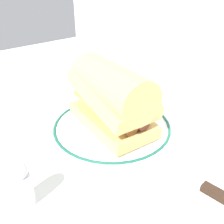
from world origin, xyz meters
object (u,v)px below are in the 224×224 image
at_px(sausage_sandwich, 112,96).
at_px(salt_shaker, 21,185).
at_px(plate, 112,127).
at_px(butter_knife, 200,185).

height_order(sausage_sandwich, salt_shaker, sausage_sandwich).
bearing_deg(plate, salt_shaker, -72.73).
xyz_separation_m(plate, sausage_sandwich, (0.00, -0.00, 0.07)).
xyz_separation_m(sausage_sandwich, butter_knife, (0.22, 0.01, -0.08)).
height_order(sausage_sandwich, butter_knife, sausage_sandwich).
bearing_deg(butter_knife, plate, -177.98).
relative_size(salt_shaker, butter_knife, 0.53).
height_order(plate, butter_knife, plate).
height_order(plate, sausage_sandwich, sausage_sandwich).
height_order(salt_shaker, butter_knife, salt_shaker).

